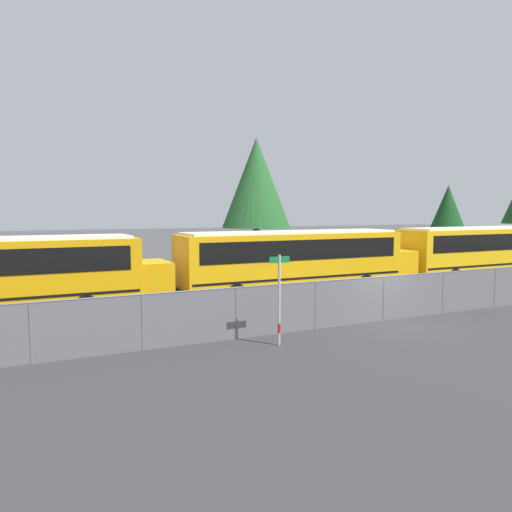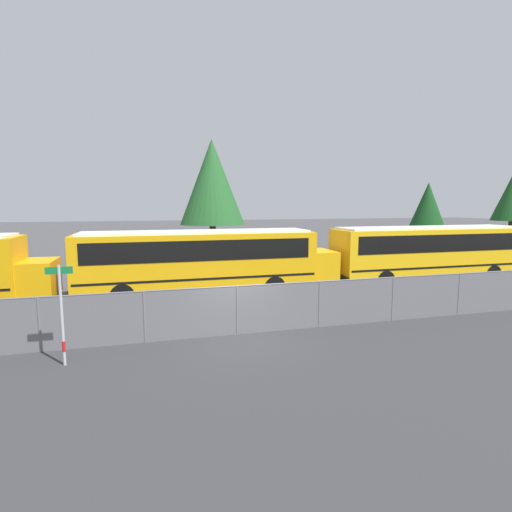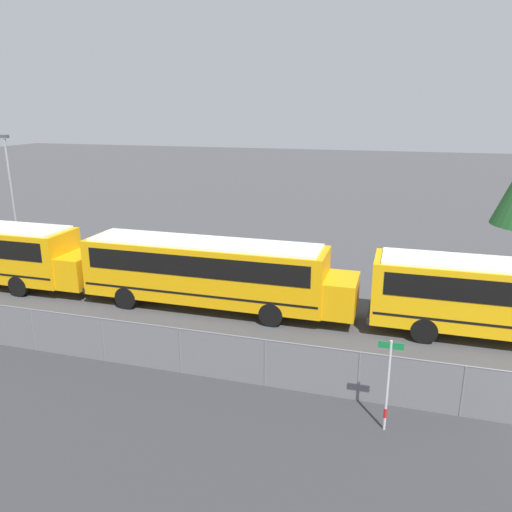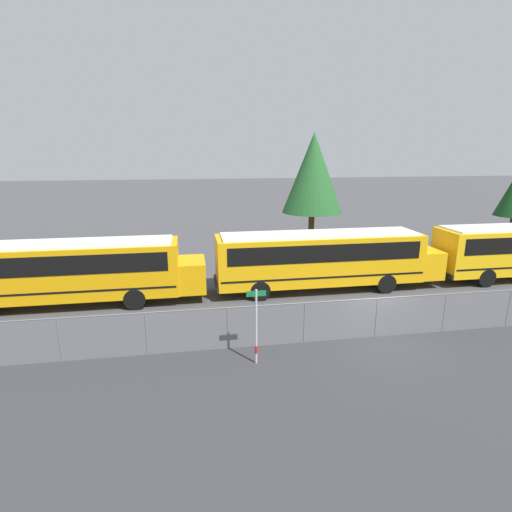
{
  "view_description": "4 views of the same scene",
  "coord_description": "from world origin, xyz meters",
  "px_view_note": "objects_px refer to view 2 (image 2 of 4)",
  "views": [
    {
      "loc": [
        -12.62,
        -14.76,
        4.22
      ],
      "look_at": [
        -2.62,
        5.76,
        2.13
      ],
      "focal_mm": 35.0,
      "sensor_mm": 36.0,
      "label": 1
    },
    {
      "loc": [
        -2.95,
        -13.08,
        4.49
      ],
      "look_at": [
        2.08,
        5.01,
        2.05
      ],
      "focal_mm": 28.0,
      "sensor_mm": 36.0,
      "label": 2
    },
    {
      "loc": [
        -5.32,
        -14.4,
        9.02
      ],
      "look_at": [
        -11.44,
        6.48,
        2.55
      ],
      "focal_mm": 35.0,
      "sensor_mm": 36.0,
      "label": 3
    },
    {
      "loc": [
        -7.42,
        -14.27,
        7.52
      ],
      "look_at": [
        -4.09,
        5.77,
        2.18
      ],
      "focal_mm": 28.0,
      "sensor_mm": 36.0,
      "label": 4
    }
  ],
  "objects_px": {
    "tree_0": "(428,208)",
    "tree_1": "(212,183)",
    "street_sign": "(62,313)",
    "school_bus_3": "(204,257)",
    "school_bus_4": "(432,249)"
  },
  "relations": [
    {
      "from": "street_sign",
      "to": "school_bus_3",
      "type": "bearing_deg",
      "value": 55.7
    },
    {
      "from": "school_bus_4",
      "to": "tree_1",
      "type": "xyz_separation_m",
      "value": [
        -11.31,
        8.21,
        4.02
      ]
    },
    {
      "from": "street_sign",
      "to": "tree_1",
      "type": "relative_size",
      "value": 0.32
    },
    {
      "from": "school_bus_3",
      "to": "school_bus_4",
      "type": "relative_size",
      "value": 1.0
    },
    {
      "from": "school_bus_4",
      "to": "tree_1",
      "type": "relative_size",
      "value": 1.44
    },
    {
      "from": "school_bus_3",
      "to": "tree_1",
      "type": "distance_m",
      "value": 9.33
    },
    {
      "from": "tree_0",
      "to": "tree_1",
      "type": "xyz_separation_m",
      "value": [
        -18.8,
        -1.75,
        1.78
      ]
    },
    {
      "from": "school_bus_3",
      "to": "tree_0",
      "type": "bearing_deg",
      "value": 25.84
    },
    {
      "from": "street_sign",
      "to": "tree_0",
      "type": "relative_size",
      "value": 0.45
    },
    {
      "from": "street_sign",
      "to": "tree_0",
      "type": "height_order",
      "value": "tree_0"
    },
    {
      "from": "street_sign",
      "to": "tree_1",
      "type": "xyz_separation_m",
      "value": [
        6.8,
        15.58,
        4.44
      ]
    },
    {
      "from": "school_bus_4",
      "to": "tree_0",
      "type": "relative_size",
      "value": 2.01
    },
    {
      "from": "school_bus_3",
      "to": "street_sign",
      "type": "height_order",
      "value": "school_bus_3"
    },
    {
      "from": "tree_0",
      "to": "tree_1",
      "type": "relative_size",
      "value": 0.72
    },
    {
      "from": "school_bus_3",
      "to": "school_bus_4",
      "type": "distance_m",
      "value": 13.1
    }
  ]
}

